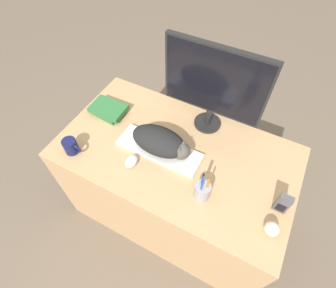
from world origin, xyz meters
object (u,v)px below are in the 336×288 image
Objects in this scene: cat at (161,142)px; book_stack at (109,110)px; pen_cup at (202,191)px; monitor at (214,84)px; baseball at (272,229)px; keyboard at (159,149)px; phone at (283,204)px; coffee_mug at (71,146)px; computer_mouse at (131,161)px.

book_stack is (-0.43, 0.11, -0.06)m from cat.
monitor is at bearing 109.26° from pen_cup.
monitor is (0.14, 0.31, 0.22)m from cat.
baseball is at bearing -13.94° from book_stack.
monitor is at bearing 62.74° from keyboard.
monitor reaches higher than phone.
baseball is (0.66, -0.16, 0.02)m from keyboard.
keyboard is 3.66× the size of phone.
pen_cup is (0.74, 0.08, 0.01)m from coffee_mug.
monitor is (0.16, 0.31, 0.30)m from keyboard.
cat is 4.87× the size of baseball.
book_stack is at bearing 165.60° from keyboard.
phone reaches higher than coffee_mug.
cat is at bearing 154.58° from pen_cup.
phone reaches higher than book_stack.
monitor is 0.83m from coffee_mug.
phone reaches higher than keyboard.
phone is (0.36, 0.11, 0.01)m from pen_cup.
computer_mouse is at bearing -126.40° from cat.
computer_mouse is at bearing -37.79° from book_stack.
monitor is 5.18× the size of coffee_mug.
keyboard is at bearing -14.40° from book_stack.
coffee_mug is at bearing -173.56° from pen_cup.
book_stack is (-1.09, 0.14, -0.03)m from phone.
computer_mouse reaches higher than keyboard.
keyboard is 0.35m from pen_cup.
monitor is 0.67m from book_stack.
pen_cup is (0.41, 0.00, 0.03)m from computer_mouse.
coffee_mug reaches higher than keyboard.
baseball is at bearing -13.95° from cat.
pen_cup is at bearing -163.25° from phone.
keyboard is 2.23× the size of book_stack.
cat is at bearing -115.04° from monitor.
cat is (0.01, 0.00, 0.08)m from keyboard.
computer_mouse is 0.77m from phone.
computer_mouse is 0.34m from coffee_mug.
book_stack is at bearing 88.08° from coffee_mug.
pen_cup is at bearing -70.74° from monitor.
baseball reaches higher than computer_mouse.
monitor is 8.04× the size of baseball.
keyboard is at bearing 28.13° from coffee_mug.
coffee_mug is (-0.43, -0.23, 0.03)m from keyboard.
cat is 3.13× the size of coffee_mug.
coffee_mug is 0.52× the size of pen_cup.
monitor reaches higher than computer_mouse.
keyboard is 0.43m from book_stack.
cat is at bearing -13.92° from book_stack.
phone is at bearing 16.75° from pen_cup.
baseball is (0.35, -0.02, -0.02)m from pen_cup.
phone reaches higher than computer_mouse.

